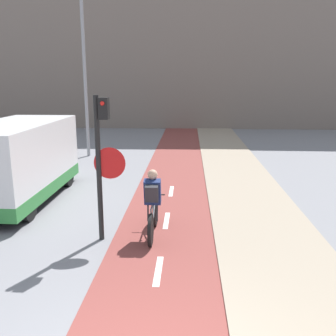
{
  "coord_description": "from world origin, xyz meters",
  "views": [
    {
      "loc": [
        0.52,
        -3.18,
        3.42
      ],
      "look_at": [
        0.0,
        6.16,
        1.2
      ],
      "focal_mm": 40.0,
      "sensor_mm": 36.0,
      "label": 1
    }
  ],
  "objects": [
    {
      "name": "cyclist_near",
      "position": [
        -0.25,
        4.6,
        0.72
      ],
      "size": [
        0.46,
        1.81,
        1.53
      ],
      "color": "black",
      "rests_on": "ground_plane"
    },
    {
      "name": "traffic_light_pole",
      "position": [
        -1.27,
        4.36,
        1.93
      ],
      "size": [
        0.67,
        0.25,
        3.12
      ],
      "color": "black",
      "rests_on": "ground_plane"
    },
    {
      "name": "building_row_background",
      "position": [
        0.0,
        25.9,
        6.03
      ],
      "size": [
        60.0,
        5.2,
        12.04
      ],
      "color": "slate",
      "rests_on": "ground_plane"
    },
    {
      "name": "street_lamp_far",
      "position": [
        -4.05,
        13.43,
        4.87
      ],
      "size": [
        0.36,
        0.36,
        8.14
      ],
      "color": "gray",
      "rests_on": "ground_plane"
    },
    {
      "name": "van",
      "position": [
        -4.34,
        6.91,
        1.11
      ],
      "size": [
        2.06,
        4.81,
        2.25
      ],
      "color": "silver",
      "rests_on": "ground_plane"
    }
  ]
}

